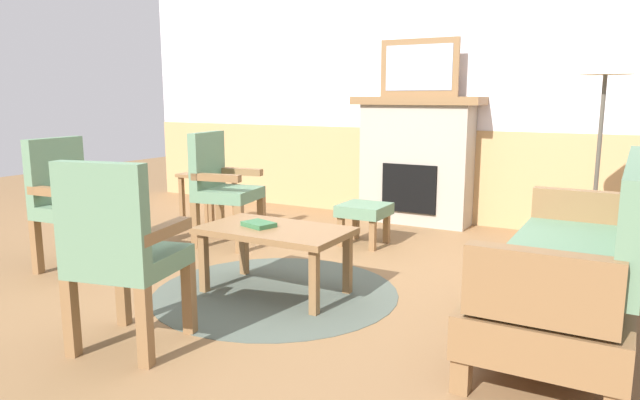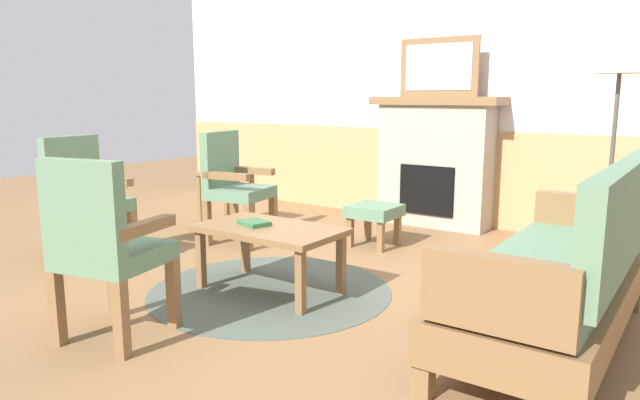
{
  "view_description": "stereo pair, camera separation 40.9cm",
  "coord_description": "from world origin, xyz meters",
  "px_view_note": "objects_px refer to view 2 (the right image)",
  "views": [
    {
      "loc": [
        1.97,
        -3.17,
        1.28
      ],
      "look_at": [
        0.0,
        0.35,
        0.55
      ],
      "focal_mm": 32.13,
      "sensor_mm": 36.0,
      "label": 1
    },
    {
      "loc": [
        2.31,
        -2.95,
        1.28
      ],
      "look_at": [
        0.0,
        0.35,
        0.55
      ],
      "focal_mm": 32.13,
      "sensor_mm": 36.0,
      "label": 2
    }
  ],
  "objects_px": {
    "fireplace": "(435,161)",
    "armchair_by_window_left": "(233,182)",
    "book_on_table": "(254,223)",
    "armchair_near_fireplace": "(84,194)",
    "side_table": "(226,183)",
    "coffee_table": "(270,235)",
    "couch": "(561,275)",
    "armchair_front_left": "(103,242)",
    "footstool": "(374,214)",
    "floor_lamp_by_couch": "(620,70)",
    "framed_picture": "(439,67)"
  },
  "relations": [
    {
      "from": "book_on_table",
      "to": "armchair_front_left",
      "type": "distance_m",
      "value": 1.08
    },
    {
      "from": "couch",
      "to": "footstool",
      "type": "relative_size",
      "value": 4.5
    },
    {
      "from": "fireplace",
      "to": "armchair_by_window_left",
      "type": "bearing_deg",
      "value": -125.36
    },
    {
      "from": "book_on_table",
      "to": "fireplace",
      "type": "bearing_deg",
      "value": 86.14
    },
    {
      "from": "fireplace",
      "to": "footstool",
      "type": "xyz_separation_m",
      "value": [
        -0.08,
        -1.07,
        -0.37
      ]
    },
    {
      "from": "armchair_by_window_left",
      "to": "armchair_near_fireplace",
      "type": "bearing_deg",
      "value": -114.96
    },
    {
      "from": "book_on_table",
      "to": "side_table",
      "type": "height_order",
      "value": "side_table"
    },
    {
      "from": "couch",
      "to": "coffee_table",
      "type": "height_order",
      "value": "couch"
    },
    {
      "from": "framed_picture",
      "to": "side_table",
      "type": "relative_size",
      "value": 1.45
    },
    {
      "from": "coffee_table",
      "to": "armchair_front_left",
      "type": "distance_m",
      "value": 1.13
    },
    {
      "from": "couch",
      "to": "coffee_table",
      "type": "relative_size",
      "value": 1.88
    },
    {
      "from": "armchair_front_left",
      "to": "side_table",
      "type": "bearing_deg",
      "value": 121.19
    },
    {
      "from": "couch",
      "to": "book_on_table",
      "type": "distance_m",
      "value": 1.9
    },
    {
      "from": "fireplace",
      "to": "framed_picture",
      "type": "xyz_separation_m",
      "value": [
        0.0,
        0.0,
        0.91
      ]
    },
    {
      "from": "framed_picture",
      "to": "armchair_front_left",
      "type": "xyz_separation_m",
      "value": [
        -0.25,
        -3.59,
        -1.02
      ]
    },
    {
      "from": "fireplace",
      "to": "book_on_table",
      "type": "relative_size",
      "value": 6.37
    },
    {
      "from": "framed_picture",
      "to": "armchair_near_fireplace",
      "type": "bearing_deg",
      "value": -121.44
    },
    {
      "from": "coffee_table",
      "to": "armchair_by_window_left",
      "type": "distance_m",
      "value": 1.4
    },
    {
      "from": "framed_picture",
      "to": "floor_lamp_by_couch",
      "type": "relative_size",
      "value": 0.48
    },
    {
      "from": "footstool",
      "to": "armchair_near_fireplace",
      "type": "xyz_separation_m",
      "value": [
        -1.62,
        -1.7,
        0.25
      ]
    },
    {
      "from": "book_on_table",
      "to": "armchair_by_window_left",
      "type": "xyz_separation_m",
      "value": [
        -1.01,
        0.86,
        0.08
      ]
    },
    {
      "from": "coffee_table",
      "to": "armchair_by_window_left",
      "type": "bearing_deg",
      "value": 143.22
    },
    {
      "from": "book_on_table",
      "to": "armchair_front_left",
      "type": "bearing_deg",
      "value": -94.16
    },
    {
      "from": "book_on_table",
      "to": "footstool",
      "type": "height_order",
      "value": "book_on_table"
    },
    {
      "from": "fireplace",
      "to": "armchair_by_window_left",
      "type": "height_order",
      "value": "fireplace"
    },
    {
      "from": "book_on_table",
      "to": "armchair_by_window_left",
      "type": "bearing_deg",
      "value": 139.46
    },
    {
      "from": "armchair_front_left",
      "to": "couch",
      "type": "bearing_deg",
      "value": 32.54
    },
    {
      "from": "armchair_by_window_left",
      "to": "floor_lamp_by_couch",
      "type": "bearing_deg",
      "value": 12.95
    },
    {
      "from": "side_table",
      "to": "framed_picture",
      "type": "bearing_deg",
      "value": 36.48
    },
    {
      "from": "coffee_table",
      "to": "floor_lamp_by_couch",
      "type": "bearing_deg",
      "value": 40.2
    },
    {
      "from": "book_on_table",
      "to": "armchair_near_fireplace",
      "type": "height_order",
      "value": "armchair_near_fireplace"
    },
    {
      "from": "armchair_by_window_left",
      "to": "armchair_front_left",
      "type": "bearing_deg",
      "value": -64.39
    },
    {
      "from": "couch",
      "to": "armchair_front_left",
      "type": "xyz_separation_m",
      "value": [
        -1.97,
        -1.26,
        0.14
      ]
    },
    {
      "from": "armchair_near_fireplace",
      "to": "framed_picture",
      "type": "bearing_deg",
      "value": 58.56
    },
    {
      "from": "coffee_table",
      "to": "armchair_near_fireplace",
      "type": "height_order",
      "value": "armchair_near_fireplace"
    },
    {
      "from": "couch",
      "to": "side_table",
      "type": "bearing_deg",
      "value": 162.06
    },
    {
      "from": "book_on_table",
      "to": "armchair_near_fireplace",
      "type": "relative_size",
      "value": 0.21
    },
    {
      "from": "couch",
      "to": "armchair_by_window_left",
      "type": "xyz_separation_m",
      "value": [
        -2.9,
        0.68,
        0.14
      ]
    },
    {
      "from": "armchair_near_fireplace",
      "to": "floor_lamp_by_couch",
      "type": "relative_size",
      "value": 0.58
    },
    {
      "from": "framed_picture",
      "to": "armchair_by_window_left",
      "type": "relative_size",
      "value": 0.82
    },
    {
      "from": "coffee_table",
      "to": "footstool",
      "type": "bearing_deg",
      "value": 90.73
    },
    {
      "from": "coffee_table",
      "to": "armchair_front_left",
      "type": "xyz_separation_m",
      "value": [
        -0.19,
        -1.1,
        0.15
      ]
    },
    {
      "from": "book_on_table",
      "to": "armchair_near_fireplace",
      "type": "bearing_deg",
      "value": -170.51
    },
    {
      "from": "book_on_table",
      "to": "floor_lamp_by_couch",
      "type": "height_order",
      "value": "floor_lamp_by_couch"
    },
    {
      "from": "coffee_table",
      "to": "armchair_by_window_left",
      "type": "xyz_separation_m",
      "value": [
        -1.12,
        0.83,
        0.15
      ]
    },
    {
      "from": "framed_picture",
      "to": "armchair_near_fireplace",
      "type": "distance_m",
      "value": 3.41
    },
    {
      "from": "couch",
      "to": "footstool",
      "type": "height_order",
      "value": "couch"
    },
    {
      "from": "armchair_front_left",
      "to": "footstool",
      "type": "bearing_deg",
      "value": 86.14
    },
    {
      "from": "coffee_table",
      "to": "floor_lamp_by_couch",
      "type": "height_order",
      "value": "floor_lamp_by_couch"
    },
    {
      "from": "coffee_table",
      "to": "side_table",
      "type": "bearing_deg",
      "value": 142.16
    }
  ]
}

